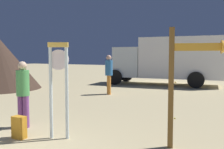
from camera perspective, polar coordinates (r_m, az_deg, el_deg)
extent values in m
cylinder|color=white|center=(5.51, -13.58, -4.11)|extent=(0.07, 0.07, 1.94)
cylinder|color=white|center=(5.42, -10.13, -4.20)|extent=(0.07, 0.07, 1.94)
cube|color=#F7C24D|center=(5.41, -12.03, 6.56)|extent=(0.42, 0.25, 0.10)
cylinder|color=white|center=(5.44, -11.89, 3.27)|extent=(0.40, 0.22, 0.42)
cube|color=black|center=(5.46, -11.82, 3.27)|extent=(0.09, 0.05, 0.03)
cube|color=black|center=(5.46, -11.82, 3.27)|extent=(0.09, 0.05, 0.15)
cube|color=brown|center=(4.92, 13.12, -3.04)|extent=(0.12, 0.12, 2.29)
cube|color=gold|center=(4.91, 18.71, 5.89)|extent=(0.81, 0.29, 0.14)
sphere|color=#F6F184|center=(5.02, 13.93, -9.54)|extent=(0.04, 0.04, 0.04)
sphere|color=#FFE985|center=(4.91, 14.07, -1.73)|extent=(0.04, 0.04, 0.04)
sphere|color=#FAEF85|center=(4.88, 14.22, 6.30)|extent=(0.04, 0.04, 0.04)
cylinder|color=#7C418B|center=(6.70, -19.80, -7.78)|extent=(0.15, 0.15, 0.79)
cylinder|color=#7C418B|center=(6.60, -18.75, -7.92)|extent=(0.15, 0.15, 0.79)
cylinder|color=#4B9C52|center=(6.54, -19.43, -1.81)|extent=(0.31, 0.31, 0.62)
sphere|color=#D6B293|center=(6.51, -19.52, 1.86)|extent=(0.22, 0.22, 0.22)
cube|color=orange|center=(5.84, -20.16, -11.09)|extent=(0.29, 0.18, 0.48)
cube|color=orange|center=(5.93, -19.33, -11.56)|extent=(0.21, 0.04, 0.21)
cylinder|color=orange|center=(11.51, -0.65, -2.38)|extent=(0.16, 0.16, 0.87)
cylinder|color=orange|center=(11.68, -0.76, -2.28)|extent=(0.16, 0.16, 0.87)
cylinder|color=#2E6AA6|center=(11.53, -0.71, 1.50)|extent=(0.34, 0.34, 0.69)
sphere|color=tan|center=(11.52, -0.71, 3.80)|extent=(0.24, 0.24, 0.24)
cube|color=white|center=(15.57, 15.29, 3.65)|extent=(4.91, 2.78, 2.38)
cube|color=silver|center=(16.24, 3.99, 2.84)|extent=(1.89, 2.26, 1.83)
cube|color=black|center=(16.50, 1.27, 4.14)|extent=(0.26, 1.72, 0.81)
cylinder|color=black|center=(17.51, 3.20, -0.06)|extent=(0.93, 0.37, 0.90)
cylinder|color=black|center=(15.44, 0.62, -0.63)|extent=(0.93, 0.37, 0.90)
cylinder|color=black|center=(16.65, 18.76, -0.50)|extent=(0.93, 0.37, 0.90)
cylinder|color=black|center=(14.45, 18.33, -1.18)|extent=(0.93, 0.37, 0.90)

